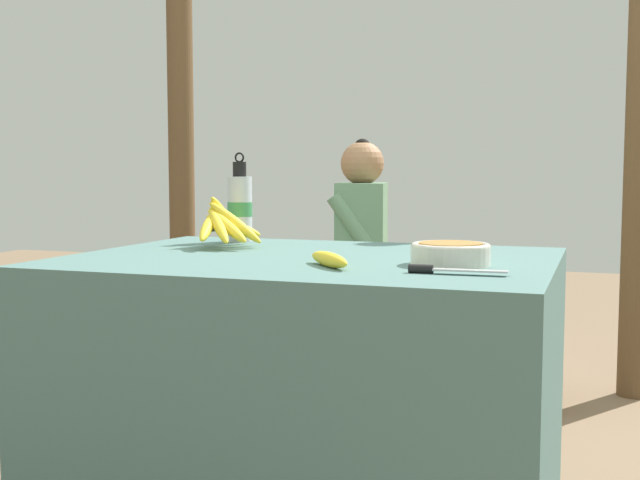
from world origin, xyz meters
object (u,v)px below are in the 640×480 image
knife (443,270)px  seated_vendor (350,246)px  loose_banana_front (329,259)px  wooden_bench (368,306)px  serving_bowl (450,252)px  support_post_near (181,136)px  banana_bunch_ripe (224,224)px  water_bottle (240,207)px  banana_bunch_green (479,279)px

knife → seated_vendor: (-0.69, 1.52, -0.11)m
loose_banana_front → wooden_bench: size_ratio=0.11×
serving_bowl → seated_vendor: seated_vendor is taller
knife → support_post_near: (-1.72, 1.90, 0.39)m
wooden_bench → support_post_near: size_ratio=0.70×
banana_bunch_ripe → knife: banana_bunch_ripe is taller
banana_bunch_ripe → wooden_bench: (0.11, 1.17, -0.43)m
water_bottle → banana_bunch_green: bearing=57.0°
wooden_bench → water_bottle: bearing=-98.7°
loose_banana_front → wooden_bench: loose_banana_front is taller
knife → wooden_bench: 1.73m
banana_bunch_ripe → seated_vendor: bearing=87.8°
wooden_bench → support_post_near: support_post_near is taller
seated_vendor → banana_bunch_green: (0.55, 0.03, -0.12)m
seated_vendor → banana_bunch_green: seated_vendor is taller
water_bottle → loose_banana_front: water_bottle is taller
banana_bunch_ripe → support_post_near: size_ratio=0.14×
serving_bowl → loose_banana_front: bearing=-153.6°
serving_bowl → water_bottle: size_ratio=0.67×
water_bottle → seated_vendor: (0.08, 0.93, -0.21)m
banana_bunch_ripe → knife: (0.73, -0.40, -0.06)m
seated_vendor → knife: bearing=103.0°
support_post_near → loose_banana_front: bearing=-52.3°
loose_banana_front → banana_bunch_green: size_ratio=0.62×
serving_bowl → banana_bunch_green: 1.41m
banana_bunch_ripe → support_post_near: (-0.98, 1.51, 0.33)m
banana_bunch_green → water_bottle: bearing=-123.0°
loose_banana_front → seated_vendor: size_ratio=0.16×
banana_bunch_ripe → seated_vendor: (0.04, 1.13, -0.17)m
water_bottle → banana_bunch_green: (0.63, 0.97, -0.33)m
banana_bunch_green → support_post_near: (-1.58, 0.34, 0.62)m
water_bottle → seated_vendor: bearing=85.0°
serving_bowl → loose_banana_front: serving_bowl is taller
wooden_bench → banana_bunch_green: banana_bunch_green is taller
wooden_bench → seated_vendor: size_ratio=1.45×
banana_bunch_ripe → support_post_near: 1.83m
banana_bunch_ripe → water_bottle: bearing=101.4°
serving_bowl → knife: bearing=-84.9°
serving_bowl → seated_vendor: bearing=116.6°
wooden_bench → seated_vendor: (-0.07, -0.04, 0.26)m
banana_bunch_green → support_post_near: support_post_near is taller
banana_bunch_green → support_post_near: 1.73m
loose_banana_front → knife: (0.28, -0.04, -0.01)m
support_post_near → banana_bunch_green: bearing=-12.3°
knife → banana_bunch_green: 1.58m
serving_bowl → loose_banana_front: (-0.27, -0.13, -0.01)m
loose_banana_front → banana_bunch_green: 1.54m
banana_bunch_ripe → water_bottle: size_ratio=1.11×
water_bottle → seated_vendor: 0.96m
banana_bunch_ripe → banana_bunch_green: 1.33m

